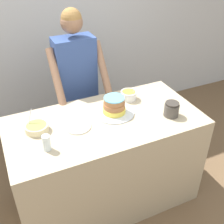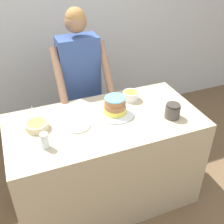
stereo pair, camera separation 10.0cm
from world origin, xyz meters
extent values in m
cube|color=silver|center=(0.00, 1.95, 1.30)|extent=(10.00, 0.05, 2.60)
cube|color=tan|center=(0.00, 0.41, 0.48)|extent=(1.66, 0.83, 0.95)
cylinder|color=#2D2D38|center=(-0.10, 1.12, 0.42)|extent=(0.12, 0.12, 0.83)
cylinder|color=#2D2D38|center=(0.08, 1.12, 0.42)|extent=(0.12, 0.12, 0.83)
cube|color=#334C8C|center=(-0.01, 1.12, 1.14)|extent=(0.40, 0.22, 0.62)
cylinder|color=#8E664C|center=(-0.25, 0.95, 1.14)|extent=(0.07, 0.40, 0.53)
cylinder|color=#8E664C|center=(0.22, 0.95, 1.14)|extent=(0.07, 0.40, 0.53)
sphere|color=#8E664C|center=(-0.01, 1.12, 1.59)|extent=(0.21, 0.21, 0.21)
sphere|color=olive|center=(-0.01, 1.12, 1.63)|extent=(0.19, 0.19, 0.19)
cylinder|color=silver|center=(0.12, 0.48, 0.96)|extent=(0.36, 0.36, 0.01)
cylinder|color=#F2DB4C|center=(0.12, 0.48, 0.99)|extent=(0.20, 0.20, 0.05)
cylinder|color=#9E663D|center=(0.12, 0.48, 1.03)|extent=(0.19, 0.19, 0.05)
cylinder|color=#9E663D|center=(0.12, 0.48, 1.08)|extent=(0.18, 0.18, 0.05)
cylinder|color=#60B7E0|center=(0.12, 0.48, 1.10)|extent=(0.18, 0.18, 0.01)
cylinder|color=white|center=(0.34, 0.64, 0.99)|extent=(0.15, 0.15, 0.08)
cylinder|color=#EF9938|center=(0.34, 0.64, 1.03)|extent=(0.13, 0.13, 0.01)
cylinder|color=silver|center=(0.37, 0.60, 1.03)|extent=(0.05, 0.04, 0.13)
cylinder|color=beige|center=(-0.55, 0.50, 0.98)|extent=(0.19, 0.19, 0.06)
cylinder|color=olive|center=(-0.55, 0.50, 1.00)|extent=(0.16, 0.16, 0.01)
cylinder|color=silver|center=(-0.59, 0.56, 1.04)|extent=(0.07, 0.06, 0.16)
cylinder|color=silver|center=(-0.53, 0.25, 1.02)|extent=(0.06, 0.06, 0.12)
cylinder|color=white|center=(-0.24, 0.41, 0.96)|extent=(0.21, 0.21, 0.01)
cylinder|color=#4C4742|center=(0.55, 0.24, 1.01)|extent=(0.13, 0.13, 0.11)
cylinder|color=#322D28|center=(0.55, 0.24, 1.07)|extent=(0.12, 0.12, 0.02)
camera|label=1|loc=(-0.76, -1.37, 2.32)|focal=45.00mm
camera|label=2|loc=(-0.67, -1.41, 2.32)|focal=45.00mm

